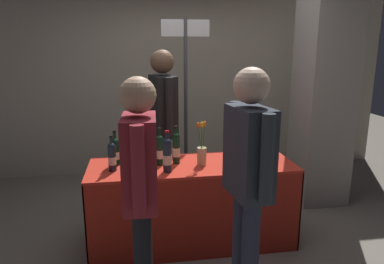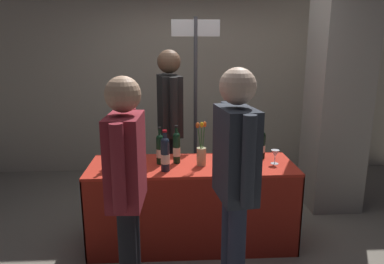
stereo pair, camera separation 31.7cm
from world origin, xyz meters
name	(u,v)px [view 2 (the right image)]	position (x,y,z in m)	size (l,w,h in m)	color
ground_plane	(192,241)	(0.00, 0.00, 0.00)	(12.00, 12.00, 0.00)	gray
back_partition	(184,63)	(0.00, 2.13, 1.58)	(6.48, 0.12, 3.16)	#B2A893
concrete_pillar	(339,73)	(1.65, 0.74, 1.53)	(0.56, 0.56, 3.07)	gray
tasting_table	(192,189)	(0.00, 0.00, 0.53)	(1.86, 0.66, 0.77)	red
featured_wine_bottle	(117,149)	(-0.68, 0.09, 0.91)	(0.08, 0.08, 0.32)	black
display_bottle_0	(253,148)	(0.57, 0.06, 0.90)	(0.07, 0.07, 0.30)	black
display_bottle_1	(261,144)	(0.67, 0.14, 0.91)	(0.08, 0.08, 0.33)	black
display_bottle_2	(165,154)	(-0.24, -0.17, 0.93)	(0.08, 0.08, 0.36)	#192333
display_bottle_3	(133,159)	(-0.50, -0.22, 0.90)	(0.07, 0.07, 0.31)	black
display_bottle_4	(251,144)	(0.58, 0.21, 0.90)	(0.07, 0.07, 0.30)	black
display_bottle_5	(160,149)	(-0.29, 0.03, 0.92)	(0.07, 0.07, 0.34)	black
display_bottle_6	(177,147)	(-0.14, 0.04, 0.93)	(0.07, 0.07, 0.35)	black
display_bottle_7	(136,150)	(-0.51, 0.05, 0.90)	(0.08, 0.08, 0.29)	black
display_bottle_8	(112,154)	(-0.70, -0.07, 0.91)	(0.07, 0.07, 0.31)	#192333
wine_glass_near_vendor	(275,154)	(0.75, -0.03, 0.87)	(0.08, 0.08, 0.13)	silver
flower_vase	(201,153)	(0.08, -0.04, 0.89)	(0.10, 0.09, 0.40)	tan
vendor_presenter	(170,116)	(-0.20, 0.68, 1.09)	(0.28, 0.60, 1.79)	black
taster_foreground_right	(235,173)	(0.23, -0.91, 1.02)	(0.26, 0.55, 1.70)	#2D3347
taster_foreground_left	(127,179)	(-0.47, -0.89, 0.98)	(0.23, 0.56, 1.65)	black
booth_signpost	(196,88)	(0.11, 1.13, 1.34)	(0.56, 0.04, 2.15)	#47474C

